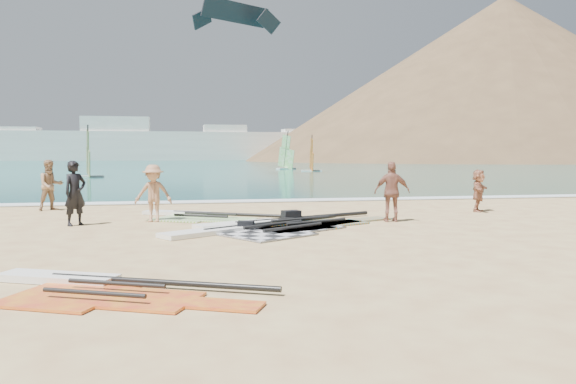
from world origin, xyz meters
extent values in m
plane|color=#D6BE7D|center=(0.00, 0.00, 0.00)|extent=(300.00, 300.00, 0.00)
cube|color=#0B4E53|center=(0.00, 132.00, 0.00)|extent=(300.00, 240.00, 0.06)
cube|color=white|center=(0.00, 12.30, 0.00)|extent=(300.00, 1.20, 0.04)
cube|color=white|center=(-20.00, 150.00, 4.03)|extent=(160.00, 8.00, 8.00)
cube|color=white|center=(-45.00, 150.00, 4.53)|extent=(10.00, 7.00, 9.00)
cube|color=white|center=(-20.00, 150.00, 6.03)|extent=(18.00, 7.00, 12.00)
cube|color=white|center=(10.00, 150.00, 5.03)|extent=(12.00, 7.00, 10.00)
cube|color=white|center=(35.00, 150.00, 4.53)|extent=(16.00, 7.00, 9.00)
cube|color=white|center=(55.00, 150.00, 5.53)|extent=(10.00, 7.00, 11.00)
cone|color=brown|center=(85.00, 130.00, 0.00)|extent=(143.00, 143.00, 45.00)
cube|color=#262628|center=(-0.71, 2.48, 0.02)|extent=(2.90, 2.97, 0.04)
cube|color=#262628|center=(0.80, 3.45, 0.02)|extent=(2.10, 2.07, 0.04)
cube|color=#262628|center=(2.02, 4.23, 0.02)|extent=(1.49, 1.29, 0.04)
cylinder|color=black|center=(-0.03, 4.11, 0.10)|extent=(4.39, 2.89, 0.12)
cylinder|color=black|center=(-0.26, 3.23, 0.16)|extent=(1.83, 1.23, 0.09)
cylinder|color=black|center=(0.16, 2.57, 0.16)|extent=(1.83, 1.23, 0.09)
cube|color=white|center=(-2.10, 2.78, 0.06)|extent=(2.65, 2.06, 0.12)
cube|color=#6FBE25|center=(-2.60, 6.39, 0.02)|extent=(2.50, 2.57, 0.04)
cube|color=#6FBE25|center=(-1.24, 5.62, 0.02)|extent=(1.82, 1.78, 0.04)
cube|color=#6FBE25|center=(-0.13, 5.00, 0.02)|extent=(1.31, 1.09, 0.04)
cylinder|color=black|center=(-1.06, 6.53, 0.10)|extent=(3.97, 2.31, 0.11)
cylinder|color=black|center=(-1.84, 6.35, 0.16)|extent=(1.66, 0.98, 0.08)
cylinder|color=black|center=(-2.18, 5.76, 0.16)|extent=(1.66, 0.98, 0.08)
cube|color=white|center=(-2.94, 7.59, 0.06)|extent=(2.36, 1.71, 0.12)
cube|color=orange|center=(0.19, 3.65, 0.02)|extent=(2.73, 2.84, 0.04)
cube|color=orange|center=(1.81, 4.37, 0.02)|extent=(2.01, 1.95, 0.04)
cube|color=orange|center=(3.13, 4.96, 0.02)|extent=(1.49, 1.15, 0.04)
cylinder|color=black|center=(1.10, 5.15, 0.10)|extent=(4.71, 2.19, 0.12)
cylinder|color=black|center=(0.74, 4.32, 0.16)|extent=(1.96, 0.94, 0.09)
cylinder|color=black|center=(1.06, 3.61, 0.16)|extent=(1.96, 0.94, 0.09)
cube|color=white|center=(-1.13, 4.15, 0.06)|extent=(2.73, 1.74, 0.12)
cube|color=red|center=(-4.44, -3.28, 0.02)|extent=(2.10, 2.19, 0.04)
cube|color=red|center=(-3.20, -3.85, 0.02)|extent=(1.55, 1.50, 0.04)
cube|color=red|center=(-2.19, -4.31, 0.02)|extent=(1.14, 0.89, 0.04)
cylinder|color=black|center=(-3.11, -3.04, 0.10)|extent=(3.60, 1.72, 0.09)
cylinder|color=black|center=(-3.77, -3.26, 0.16)|extent=(1.50, 0.74, 0.07)
cylinder|color=black|center=(-4.02, -3.80, 0.16)|extent=(1.50, 0.74, 0.07)
cube|color=white|center=(-4.81, -2.26, 0.06)|extent=(2.09, 1.36, 0.12)
cube|color=black|center=(0.59, 5.08, 0.17)|extent=(0.61, 0.50, 0.34)
cube|color=black|center=(-1.03, 3.29, 0.13)|extent=(0.50, 0.41, 0.27)
imported|color=black|center=(-5.83, 5.31, 0.96)|extent=(0.82, 0.81, 1.91)
imported|color=#A37B57|center=(-7.53, 10.11, 0.94)|extent=(1.14, 1.06, 1.88)
imported|color=tan|center=(-3.62, 5.80, 0.89)|extent=(1.24, 0.84, 1.78)
imported|color=#975D4A|center=(3.66, 4.42, 0.94)|extent=(1.16, 0.65, 1.87)
imported|color=#B06D4F|center=(7.86, 6.67, 0.77)|extent=(1.23, 1.41, 1.54)
cube|color=white|center=(-10.54, 38.69, 0.10)|extent=(2.61, 1.32, 0.15)
cube|color=orange|center=(-10.54, 38.69, 1.32)|extent=(0.81, 2.99, 2.73)
cube|color=orange|center=(-10.54, 38.69, 3.20)|extent=(0.48, 1.69, 1.90)
cylinder|color=black|center=(-10.54, 38.69, 2.37)|extent=(0.31, 0.86, 4.33)
cube|color=white|center=(12.15, 51.14, 0.10)|extent=(2.38, 0.87, 0.14)
cube|color=red|center=(12.15, 51.14, 1.23)|extent=(0.30, 2.85, 2.54)
cube|color=red|center=(12.15, 51.14, 2.98)|extent=(0.20, 1.61, 1.76)
cylinder|color=black|center=(12.15, 51.14, 2.20)|extent=(0.17, 0.81, 4.03)
cube|color=white|center=(10.77, 59.66, 0.11)|extent=(2.79, 2.01, 0.16)
cube|color=green|center=(10.77, 59.66, 1.44)|extent=(1.66, 2.98, 2.99)
cube|color=green|center=(10.77, 59.66, 3.50)|extent=(0.96, 1.69, 2.08)
cylinder|color=black|center=(10.77, 59.66, 2.59)|extent=(0.55, 0.88, 4.74)
cube|color=black|center=(2.49, 41.03, 15.16)|extent=(6.65, 4.57, 1.75)
cube|color=black|center=(-0.16, 39.41, 14.46)|extent=(1.86, 1.90, 2.22)
cube|color=black|center=(5.13, 42.65, 14.46)|extent=(2.45, 1.25, 2.22)
camera|label=1|loc=(-2.80, -11.99, 2.14)|focal=35.00mm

